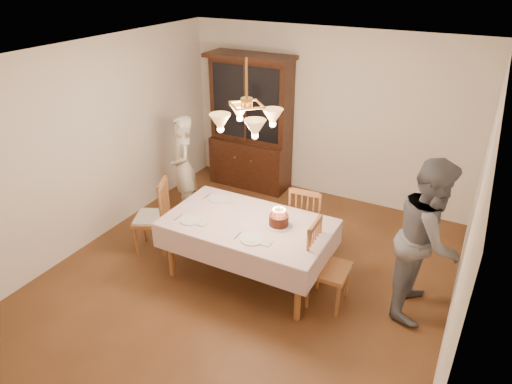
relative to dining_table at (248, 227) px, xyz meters
The scene contains 14 objects.
ground 0.68m from the dining_table, ahead, with size 5.00×5.00×0.00m, color #532F17.
room_shell 0.90m from the dining_table, ahead, with size 5.00×5.00×5.00m.
dining_table is the anchor object (origin of this frame).
china_hutch 2.57m from the dining_table, 117.54° to the left, with size 1.38×0.54×2.16m.
chair_far_side 0.92m from the dining_table, 60.07° to the left, with size 0.47×0.45×1.00m.
chair_left_end 1.39m from the dining_table, behind, with size 0.56×0.57×1.00m.
chair_right_end 1.02m from the dining_table, ahead, with size 0.43×0.45×1.00m.
elderly_woman 1.80m from the dining_table, 149.79° to the left, with size 0.55×0.36×1.51m, color beige.
adult_in_grey 1.95m from the dining_table, 11.59° to the left, with size 0.86×0.67×1.76m, color slate.
birthday_cake 0.38m from the dining_table, 14.39° to the left, with size 0.30×0.30×0.22m.
place_setting_near_left 0.65m from the dining_table, 153.87° to the right, with size 0.39×0.24×0.02m.
place_setting_near_right 0.39m from the dining_table, 53.12° to the right, with size 0.40×0.25×0.02m.
place_setting_far_left 0.66m from the dining_table, 151.86° to the left, with size 0.39×0.24×0.02m.
chandelier 1.29m from the dining_table, 155.46° to the right, with size 0.62×0.62×0.73m.
Camera 1 is at (2.17, -3.92, 3.45)m, focal length 32.00 mm.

